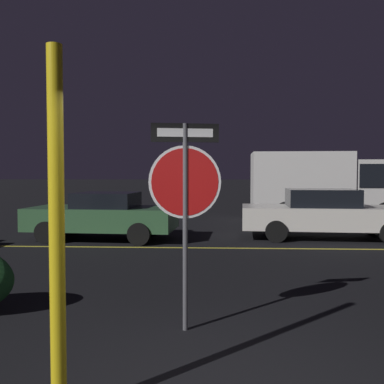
# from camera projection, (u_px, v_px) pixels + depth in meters

# --- Properties ---
(road_center_stripe) EXTENTS (37.77, 0.12, 0.01)m
(road_center_stripe) POSITION_uv_depth(u_px,v_px,m) (220.00, 248.00, 10.76)
(road_center_stripe) COLOR gold
(road_center_stripe) RESTS_ON ground_plane
(stop_sign) EXTENTS (0.85, 0.18, 2.47)m
(stop_sign) POSITION_uv_depth(u_px,v_px,m) (185.00, 185.00, 5.06)
(stop_sign) COLOR #4C4C51
(stop_sign) RESTS_ON ground_plane
(yellow_pole_left) EXTENTS (0.12, 0.12, 2.84)m
(yellow_pole_left) POSITION_uv_depth(u_px,v_px,m) (57.00, 234.00, 3.23)
(yellow_pole_left) COLOR yellow
(yellow_pole_left) RESTS_ON ground_plane
(passing_car_2) EXTENTS (4.30, 2.19, 1.34)m
(passing_car_2) POSITION_uv_depth(u_px,v_px,m) (103.00, 215.00, 12.14)
(passing_car_2) COLOR #335B38
(passing_car_2) RESTS_ON ground_plane
(passing_car_3) EXTENTS (5.02, 2.19, 1.43)m
(passing_car_3) POSITION_uv_depth(u_px,v_px,m) (326.00, 214.00, 12.33)
(passing_car_3) COLOR silver
(passing_car_3) RESTS_ON ground_plane
(delivery_truck) EXTENTS (6.08, 2.60, 2.69)m
(delivery_truck) POSITION_uv_depth(u_px,v_px,m) (332.00, 183.00, 16.68)
(delivery_truck) COLOR silver
(delivery_truck) RESTS_ON ground_plane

